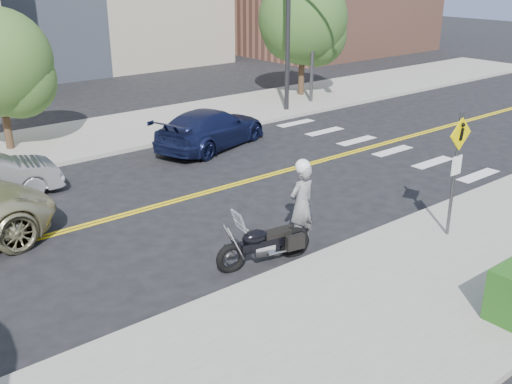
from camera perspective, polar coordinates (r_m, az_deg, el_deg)
The scene contains 10 objects.
ground_plane at distance 16.83m, azimuth -8.92°, elevation -1.18°, with size 120.00×120.00×0.00m, color black.
sidewalk_near at distance 11.60m, azimuth 10.78°, elevation -11.74°, with size 60.00×5.00×0.15m, color #9E9B91.
sidewalk_far at distance 23.29m, azimuth -18.43°, elevation 4.45°, with size 60.00×5.00×0.15m, color #9E9B91.
lamp_post at distance 28.21m, azimuth 5.52°, elevation 16.58°, with size 0.16×0.16×8.00m, color #4C4C51.
traffic_light at distance 25.76m, azimuth 4.54°, elevation 17.36°, with size 0.28×4.50×7.00m.
pedestrian_sign at distance 14.59m, azimuth 18.54°, elevation 2.66°, with size 0.78×0.08×3.00m.
motorcyclist at distance 14.04m, azimuth 4.38°, elevation -0.96°, with size 0.74×0.51×2.10m.
motorcycle at distance 13.19m, azimuth 0.83°, elevation -4.11°, with size 2.25×0.69×1.37m, color black, non-canonical shape.
parked_car_blue at distance 21.73m, azimuth -4.30°, elevation 6.07°, with size 1.97×4.85×1.41m, color #161D44.
tree_far_b at distance 29.77m, azimuth 4.48°, elevation 16.09°, with size 4.27×4.27×5.91m.
Camera 1 is at (-7.69, -13.59, 6.28)m, focal length 42.00 mm.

